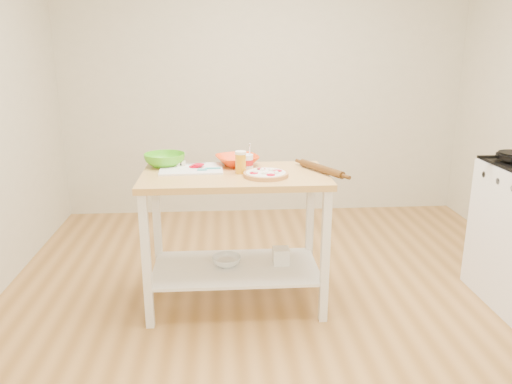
{
  "coord_description": "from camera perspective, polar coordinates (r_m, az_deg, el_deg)",
  "views": [
    {
      "loc": [
        -0.44,
        -2.76,
        1.67
      ],
      "look_at": [
        -0.22,
        0.27,
        0.78
      ],
      "focal_mm": 35.0,
      "sensor_mm": 36.0,
      "label": 1
    }
  ],
  "objects": [
    {
      "name": "room_shell",
      "position": [
        2.81,
        4.99,
        9.74
      ],
      "size": [
        4.04,
        4.54,
        2.74
      ],
      "color": "#AF7C40",
      "rests_on": "ground"
    },
    {
      "name": "prep_island",
      "position": [
        3.21,
        -2.4,
        -2.22
      ],
      "size": [
        1.17,
        0.64,
        0.9
      ],
      "rotation": [
        0.0,
        0.0,
        -0.0
      ],
      "color": "tan",
      "rests_on": "ground"
    },
    {
      "name": "pizza",
      "position": [
        3.06,
        1.15,
        2.09
      ],
      "size": [
        0.28,
        0.28,
        0.04
      ],
      "rotation": [
        0.0,
        0.0,
        0.02
      ],
      "color": "tan",
      "rests_on": "prep_island"
    },
    {
      "name": "cutting_board",
      "position": [
        3.26,
        -7.46,
        2.69
      ],
      "size": [
        0.41,
        0.32,
        0.04
      ],
      "rotation": [
        0.0,
        0.0,
        0.04
      ],
      "color": "white",
      "rests_on": "prep_island"
    },
    {
      "name": "spatula",
      "position": [
        3.2,
        -5.52,
        2.65
      ],
      "size": [
        0.15,
        0.05,
        0.01
      ],
      "rotation": [
        0.0,
        0.0,
        0.04
      ],
      "color": "#3AA7AF",
      "rests_on": "cutting_board"
    },
    {
      "name": "knife",
      "position": [
        3.34,
        -8.68,
        3.15
      ],
      "size": [
        0.27,
        0.09,
        0.01
      ],
      "rotation": [
        0.0,
        0.0,
        0.22
      ],
      "color": "silver",
      "rests_on": "cutting_board"
    },
    {
      "name": "orange_bowl",
      "position": [
        3.35,
        -2.16,
        3.64
      ],
      "size": [
        0.35,
        0.35,
        0.07
      ],
      "primitive_type": "imported",
      "rotation": [
        0.0,
        0.0,
        0.32
      ],
      "color": "#F13B08",
      "rests_on": "prep_island"
    },
    {
      "name": "green_bowl",
      "position": [
        3.38,
        -10.39,
        3.64
      ],
      "size": [
        0.36,
        0.36,
        0.08
      ],
      "primitive_type": "imported",
      "rotation": [
        0.0,
        0.0,
        0.42
      ],
      "color": "#4AB419",
      "rests_on": "prep_island"
    },
    {
      "name": "beer_pint",
      "position": [
        3.13,
        -1.77,
        3.42
      ],
      "size": [
        0.07,
        0.07,
        0.14
      ],
      "color": "orange",
      "rests_on": "prep_island"
    },
    {
      "name": "yogurt_tub",
      "position": [
        3.22,
        -1.06,
        3.44
      ],
      "size": [
        0.08,
        0.08,
        0.18
      ],
      "color": "white",
      "rests_on": "prep_island"
    },
    {
      "name": "rolling_pin",
      "position": [
        3.18,
        7.46,
        2.62
      ],
      "size": [
        0.23,
        0.39,
        0.05
      ],
      "primitive_type": "cylinder",
      "rotation": [
        1.57,
        0.0,
        0.47
      ],
      "color": "#533212",
      "rests_on": "prep_island"
    },
    {
      "name": "shelf_glass_bowl",
      "position": [
        3.37,
        -3.39,
        -7.88
      ],
      "size": [
        0.21,
        0.21,
        0.06
      ],
      "primitive_type": "imported",
      "rotation": [
        0.0,
        0.0,
        -0.09
      ],
      "color": "silver",
      "rests_on": "prep_island"
    },
    {
      "name": "shelf_bin",
      "position": [
        3.39,
        2.88,
        -7.3
      ],
      "size": [
        0.11,
        0.11,
        0.11
      ],
      "primitive_type": "cube",
      "rotation": [
        0.0,
        0.0,
        -0.0
      ],
      "color": "white",
      "rests_on": "prep_island"
    }
  ]
}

